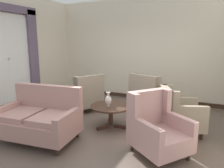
{
  "coord_description": "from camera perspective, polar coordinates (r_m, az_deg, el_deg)",
  "views": [
    {
      "loc": [
        2.21,
        -3.74,
        1.86
      ],
      "look_at": [
        0.11,
        0.57,
        0.9
      ],
      "focal_mm": 33.87,
      "sensor_mm": 36.0,
      "label": 1
    }
  ],
  "objects": [
    {
      "name": "side_table",
      "position": [
        5.15,
        13.94,
        -5.48
      ],
      "size": [
        0.49,
        0.49,
        0.66
      ],
      "color": "#382319",
      "rests_on": "ground"
    },
    {
      "name": "armchair_foreground_right",
      "position": [
        3.67,
        11.93,
        -11.67
      ],
      "size": [
        1.15,
        1.13,
        1.04
      ],
      "rotation": [
        0.0,
        0.0,
        7.23
      ],
      "color": "tan",
      "rests_on": "ground"
    },
    {
      "name": "armchair_near_window",
      "position": [
        4.56,
        17.48,
        -7.55
      ],
      "size": [
        1.03,
        0.99,
        0.96
      ],
      "rotation": [
        0.0,
        0.0,
        1.96
      ],
      "color": "gray",
      "rests_on": "ground"
    },
    {
      "name": "settee",
      "position": [
        4.33,
        -19.06,
        -8.86
      ],
      "size": [
        1.59,
        1.09,
        1.01
      ],
      "rotation": [
        0.0,
        0.0,
        0.13
      ],
      "color": "tan",
      "rests_on": "ground"
    },
    {
      "name": "wall_left",
      "position": [
        6.86,
        -22.22,
        8.38
      ],
      "size": [
        0.08,
        3.94,
        3.21
      ],
      "primitive_type": "cube",
      "color": "beige",
      "rests_on": "ground"
    },
    {
      "name": "wall_back",
      "position": [
        6.92,
        7.48,
        9.13
      ],
      "size": [
        5.93,
        0.08,
        3.21
      ],
      "primitive_type": "cube",
      "color": "beige",
      "rests_on": "ground"
    },
    {
      "name": "porcelain_vase",
      "position": [
        4.57,
        -1.02,
        -4.34
      ],
      "size": [
        0.14,
        0.14,
        0.31
      ],
      "color": "beige",
      "rests_on": "coffee_table"
    },
    {
      "name": "armchair_beside_settee",
      "position": [
        5.53,
        10.12,
        -3.76
      ],
      "size": [
        1.13,
        1.15,
        1.07
      ],
      "rotation": [
        0.0,
        0.0,
        2.73
      ],
      "color": "gray",
      "rests_on": "ground"
    },
    {
      "name": "armchair_back_corner",
      "position": [
        5.8,
        -7.1,
        -3.01
      ],
      "size": [
        1.07,
        1.07,
        1.0
      ],
      "rotation": [
        0.0,
        0.0,
        4.24
      ],
      "color": "gray",
      "rests_on": "ground"
    },
    {
      "name": "ground",
      "position": [
        4.73,
        -4.29,
        -11.87
      ],
      "size": [
        8.07,
        8.07,
        0.0
      ],
      "primitive_type": "plane",
      "color": "brown"
    },
    {
      "name": "window_with_curtains",
      "position": [
        6.35,
        -26.17,
        7.57
      ],
      "size": [
        0.12,
        2.0,
        2.67
      ],
      "color": "silver"
    },
    {
      "name": "baseboard_back",
      "position": [
        7.09,
        7.02,
        -3.45
      ],
      "size": [
        5.77,
        0.03,
        0.12
      ],
      "primitive_type": "cube",
      "color": "#382319",
      "rests_on": "ground"
    },
    {
      "name": "coffee_table",
      "position": [
        4.67,
        -0.35,
        -6.84
      ],
      "size": [
        0.9,
        0.9,
        0.49
      ],
      "color": "#382319",
      "rests_on": "ground"
    }
  ]
}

